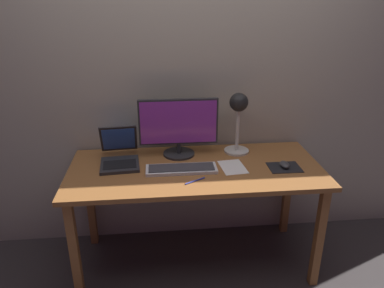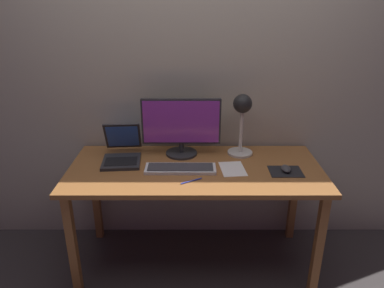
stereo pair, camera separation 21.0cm
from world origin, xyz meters
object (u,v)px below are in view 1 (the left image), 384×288
Objects in this scene: monitor at (178,126)px; pen at (195,181)px; desk_lamp at (238,112)px; laptop at (119,152)px; mouse at (285,164)px; keyboard_main at (181,169)px.

monitor is 0.45m from pen.
laptop is at bearing -174.82° from desk_lamp.
desk_lamp is (0.79, 0.07, 0.22)m from laptop.
monitor is 0.41m from desk_lamp.
mouse is at bearing -22.04° from monitor.
pen is (-0.58, -0.13, -0.02)m from mouse.
desk_lamp is 2.99× the size of pen.
keyboard_main is at bearing -24.98° from laptop.
desk_lamp is 0.46m from mouse.
monitor is 1.25× the size of desk_lamp.
keyboard_main reaches higher than pen.
mouse reaches higher than keyboard_main.
keyboard_main is 1.05× the size of desk_lamp.
desk_lamp is at bearing 132.52° from mouse.
monitor reaches higher than mouse.
monitor is 0.42m from laptop.
monitor is 0.73m from mouse.
keyboard_main is 0.65m from mouse.
desk_lamp reaches higher than pen.
laptop is at bearing -170.93° from monitor.
laptop is at bearing 144.25° from pen.
laptop is 0.57m from pen.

